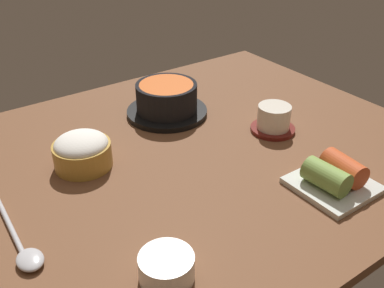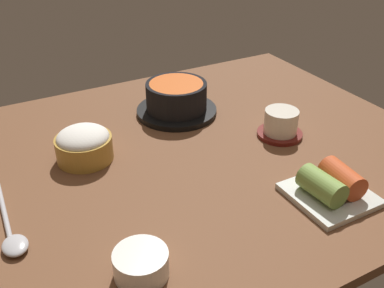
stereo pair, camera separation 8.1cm
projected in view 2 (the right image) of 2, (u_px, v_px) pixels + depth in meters
The scene contains 7 objects.
dining_table at pixel (178, 160), 84.18cm from camera, with size 100.00×76.00×2.00cm, color brown.
stone_pot at pixel (176, 99), 97.02cm from camera, with size 17.72×17.72×7.19cm.
rice_bowl at pixel (84, 144), 81.09cm from camera, with size 10.42×10.42×6.34cm.
tea_cup_with_saucer at pixel (281, 124), 88.81cm from camera, with size 9.17×9.17×5.64cm.
kimchi_plate at pixel (331, 187), 71.58cm from camera, with size 12.47×12.47×5.22cm.
side_bowl_near at pixel (141, 263), 57.61cm from camera, with size 7.35×7.35×3.59cm.
spoon at pixel (11, 234), 64.28cm from camera, with size 3.60×19.32×1.35cm.
Camera 2 is at (-31.43, -63.35, 46.84)cm, focal length 41.47 mm.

